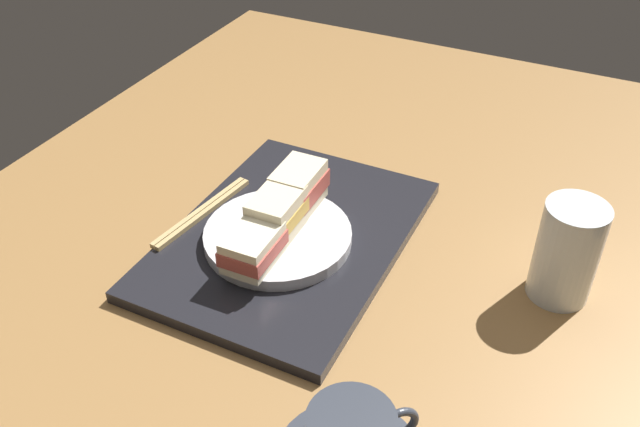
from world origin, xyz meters
TOP-DOWN VIEW (x-y plane):
  - ground_plane at (0.00, 0.00)cm, footprint 140.00×100.00cm
  - serving_tray at (0.62, -2.01)cm, footprint 39.45×28.52cm
  - sandwich_plate at (2.81, -2.46)cm, footprint 19.17×19.17cm
  - sandwich_near at (-3.61, -2.71)cm, footprint 8.17×5.80cm
  - sandwich_middle at (2.81, -2.46)cm, footprint 7.79×5.62cm
  - sandwich_far at (9.22, -2.21)cm, footprint 7.89×5.81cm
  - chopsticks_pair at (2.23, -14.56)cm, footprint 18.38×4.04cm
  - drinking_glass at (-5.20, 31.87)cm, footprint 7.40×7.40cm

SIDE VIEW (x-z plane):
  - ground_plane at x=0.00cm, z-range -3.00..0.00cm
  - serving_tray at x=0.62cm, z-range 0.00..1.66cm
  - chopsticks_pair at x=2.23cm, z-range 1.66..2.36cm
  - sandwich_plate at x=2.81cm, z-range 1.66..3.30cm
  - sandwich_far at x=9.22cm, z-range 3.30..7.66cm
  - sandwich_middle at x=2.81cm, z-range 3.30..8.89cm
  - sandwich_near at x=-3.61cm, z-range 3.30..9.06cm
  - drinking_glass at x=-5.20cm, z-range 0.00..12.89cm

